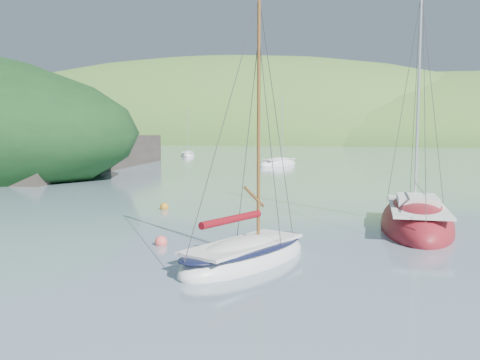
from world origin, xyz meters
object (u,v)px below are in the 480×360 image
(distant_sloop_a, at_px, (278,164))
(sloop_red, at_px, (416,223))
(daysailer_white, at_px, (245,256))
(distant_sloop_c, at_px, (188,155))

(distant_sloop_a, bearing_deg, sloop_red, -45.21)
(daysailer_white, distance_m, sloop_red, 9.79)
(daysailer_white, bearing_deg, distant_sloop_a, 121.91)
(sloop_red, height_order, distant_sloop_c, sloop_red)
(daysailer_white, bearing_deg, sloop_red, 75.64)
(distant_sloop_a, distance_m, distant_sloop_c, 24.78)
(sloop_red, relative_size, distant_sloop_c, 1.59)
(sloop_red, bearing_deg, daysailer_white, -127.81)
(sloop_red, relative_size, distant_sloop_a, 1.41)
(distant_sloop_a, xyz_separation_m, distant_sloop_c, (-18.54, 16.44, -0.01))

